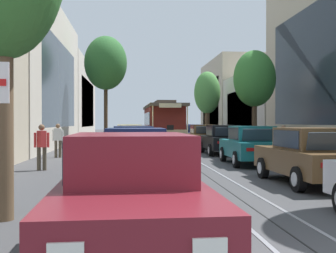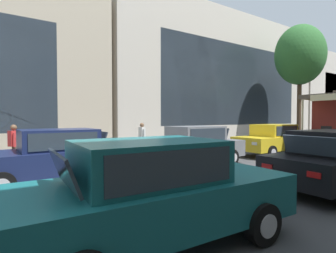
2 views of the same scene
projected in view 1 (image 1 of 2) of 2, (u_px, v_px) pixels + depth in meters
The scene contains 22 objects.
ground_plane at pixel (170, 151), 26.26m from camera, with size 160.00×160.00×0.00m, color #424244.
trolley_track_rails at pixel (166, 147), 29.87m from camera, with size 1.14×64.27×0.01m.
building_facade_left at pixel (27, 83), 29.12m from camera, with size 4.82×55.97×9.56m.
building_facade_right at pixel (296, 87), 31.43m from camera, with size 5.44×55.97×10.70m.
parked_car_maroon_near_left at pixel (131, 195), 5.49m from camera, with size 2.08×4.40×1.58m.
parked_car_navy_second_left at pixel (135, 158), 11.05m from camera, with size 2.01×4.37×1.58m.
parked_car_navy_mid_left at pixel (133, 146), 16.56m from camera, with size 2.10×4.41×1.58m.
parked_car_grey_fourth_left at pixel (132, 141), 21.74m from camera, with size 2.13×4.42×1.58m.
parked_car_yellow_fifth_left at pixel (129, 137), 27.05m from camera, with size 2.08×4.40×1.58m.
parked_car_brown_second_right at pixel (310, 156), 11.95m from camera, with size 2.06×4.39×1.58m.
parked_car_teal_mid_right at pixel (251, 145), 17.56m from camera, with size 2.08×4.40×1.58m.
parked_car_black_fourth_right at pixel (222, 140), 23.09m from camera, with size 2.03×4.37×1.58m.
parked_car_brown_fifth_right at pixel (203, 136), 28.38m from camera, with size 2.04×4.38×1.58m.
parked_car_blue_sixth_right at pixel (192, 134), 33.41m from camera, with size 2.10×4.40×1.58m.
street_tree_kerb_left_second at pixel (106, 63), 32.30m from camera, with size 3.21×3.42×8.26m.
street_tree_kerb_right_second at pixel (255, 79), 24.61m from camera, with size 2.44×2.20×5.89m.
street_tree_kerb_right_mid at pixel (207, 94), 40.75m from camera, with size 2.52×2.02×6.59m.
cable_car_trolley at pixel (163, 123), 32.13m from camera, with size 2.74×9.16×3.28m.
motorcycle_with_rider at pixel (151, 187), 7.20m from camera, with size 0.56×1.99×1.37m.
pedestrian_on_left_pavement at pixel (283, 138), 22.68m from camera, with size 0.55×0.40×1.57m.
pedestrian_on_right_pavement at pixel (58, 138), 20.98m from camera, with size 0.55×0.24×1.66m.
pedestrian_crossing_far at pixel (42, 144), 15.38m from camera, with size 0.55×0.42×1.66m.
Camera 1 is at (-2.46, -3.62, 1.73)m, focal length 45.71 mm.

